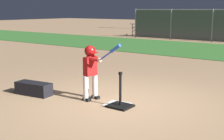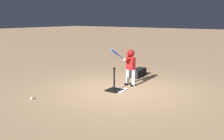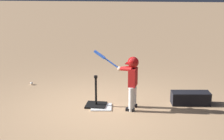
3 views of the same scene
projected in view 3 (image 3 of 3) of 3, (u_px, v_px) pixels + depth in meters
name	position (u px, v px, depth m)	size (l,w,h in m)	color
ground_plane	(102.00, 109.00, 6.66)	(90.00, 90.00, 0.00)	tan
home_plate	(101.00, 107.00, 6.73)	(0.44, 0.44, 0.02)	white
batting_tee	(96.00, 102.00, 6.79)	(0.44, 0.40, 0.69)	black
batter_child	(131.00, 76.00, 6.48)	(0.97, 0.37, 1.24)	silver
baseball	(32.00, 83.00, 8.26)	(0.07, 0.07, 0.07)	white
equipment_bag	(190.00, 98.00, 6.90)	(0.84, 0.32, 0.28)	black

